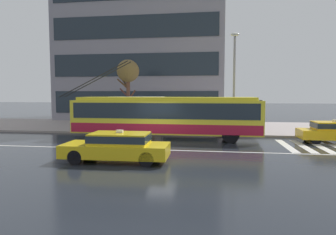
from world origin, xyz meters
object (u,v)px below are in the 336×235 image
object	(u,v)px
bus_shelter	(138,105)
trolleybus	(166,116)
taxi_oncoming_near	(117,146)
street_tree_bare	(128,73)
pedestrian_approaching_curb	(232,119)
street_lamp	(234,75)
pedestrian_at_shelter	(149,110)

from	to	relation	value
bus_shelter	trolleybus	bearing A→B (deg)	-52.32
taxi_oncoming_near	street_tree_bare	bearing A→B (deg)	103.70
pedestrian_approaching_curb	street_lamp	xyz separation A→B (m)	(0.07, 0.00, 3.09)
pedestrian_approaching_curb	street_tree_bare	bearing A→B (deg)	161.54
pedestrian_at_shelter	bus_shelter	bearing A→B (deg)	147.99
street_tree_bare	bus_shelter	bearing A→B (deg)	-47.32
taxi_oncoming_near	pedestrian_at_shelter	world-z (taller)	pedestrian_at_shelter
bus_shelter	taxi_oncoming_near	bearing A→B (deg)	-80.53
street_tree_bare	trolleybus	bearing A→B (deg)	-51.02
taxi_oncoming_near	trolleybus	bearing A→B (deg)	81.19
bus_shelter	street_lamp	world-z (taller)	street_lamp
street_lamp	pedestrian_at_shelter	bearing A→B (deg)	171.37
bus_shelter	street_tree_bare	distance (m)	3.05
bus_shelter	street_lamp	bearing A→B (deg)	-12.24
trolleybus	street_lamp	size ratio (longest dim) A/B	1.91
trolleybus	pedestrian_approaching_curb	bearing A→B (deg)	25.39
pedestrian_at_shelter	street_lamp	distance (m)	6.83
bus_shelter	street_tree_bare	world-z (taller)	street_tree_bare
pedestrian_at_shelter	street_lamp	world-z (taller)	street_lamp
trolleybus	pedestrian_approaching_curb	world-z (taller)	trolleybus
street_tree_bare	pedestrian_approaching_curb	bearing A→B (deg)	-18.46
pedestrian_at_shelter	pedestrian_approaching_curb	distance (m)	6.31
bus_shelter	pedestrian_approaching_curb	size ratio (longest dim) A/B	2.38
pedestrian_approaching_curb	bus_shelter	bearing A→B (deg)	167.64
street_tree_bare	taxi_oncoming_near	bearing A→B (deg)	-76.30
trolleybus	bus_shelter	distance (m)	4.66
trolleybus	bus_shelter	size ratio (longest dim) A/B	3.27
pedestrian_approaching_curb	street_lamp	size ratio (longest dim) A/B	0.25
pedestrian_at_shelter	street_tree_bare	bearing A→B (deg)	139.11
taxi_oncoming_near	pedestrian_approaching_curb	distance (m)	10.51
pedestrian_at_shelter	trolleybus	bearing A→B (deg)	-58.97
taxi_oncoming_near	bus_shelter	size ratio (longest dim) A/B	1.13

